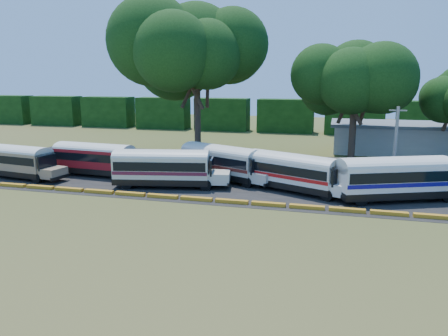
% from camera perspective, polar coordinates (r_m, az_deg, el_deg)
% --- Properties ---
extents(ground, '(160.00, 160.00, 0.00)m').
position_cam_1_polar(ground, '(34.85, -1.79, -4.90)').
color(ground, '#384B19').
rests_on(ground, ground).
extents(asphalt_strip, '(64.00, 24.00, 0.02)m').
position_cam_1_polar(asphalt_strip, '(45.90, 3.71, -0.78)').
color(asphalt_strip, black).
rests_on(asphalt_strip, ground).
extents(curb, '(53.70, 0.45, 0.30)m').
position_cam_1_polar(curb, '(35.73, -1.33, -4.22)').
color(curb, '#C18516').
rests_on(curb, ground).
extents(terminal_building, '(19.00, 9.00, 4.00)m').
position_cam_1_polar(terminal_building, '(63.03, 22.46, 3.67)').
color(terminal_building, '#BCB5AC').
rests_on(terminal_building, ground).
extents(treeline_backdrop, '(130.00, 4.00, 6.00)m').
position_cam_1_polar(treeline_backdrop, '(80.84, 8.06, 6.77)').
color(treeline_backdrop, black).
rests_on(treeline_backdrop, ground).
extents(bus_beige, '(10.30, 3.86, 3.31)m').
position_cam_1_polar(bus_beige, '(48.54, -25.54, 1.03)').
color(bus_beige, black).
rests_on(bus_beige, ground).
extents(bus_red, '(10.43, 3.41, 3.37)m').
position_cam_1_polar(bus_red, '(46.61, -16.37, 1.36)').
color(bus_red, black).
rests_on(bus_red, ground).
extents(bus_cream_west, '(10.96, 4.64, 3.50)m').
position_cam_1_polar(bus_cream_west, '(40.43, -7.79, 0.25)').
color(bus_cream_west, black).
rests_on(bus_cream_west, ground).
extents(bus_cream_east, '(10.54, 6.65, 3.43)m').
position_cam_1_polar(bus_cream_east, '(42.95, -0.16, 0.99)').
color(bus_cream_east, black).
rests_on(bus_cream_east, ground).
extents(bus_white_red, '(10.43, 6.51, 3.39)m').
position_cam_1_polar(bus_white_red, '(39.08, 9.10, -0.30)').
color(bus_white_red, black).
rests_on(bus_white_red, ground).
extents(bus_white_blue, '(11.30, 6.85, 3.66)m').
position_cam_1_polar(bus_white_blue, '(38.33, 21.51, -0.99)').
color(bus_white_blue, black).
rests_on(bus_white_blue, ground).
extents(tree_west, '(14.06, 14.06, 18.79)m').
position_cam_1_polar(tree_west, '(54.83, -3.60, 15.58)').
color(tree_west, '#3A291D').
rests_on(tree_west, ground).
extents(tree_center, '(10.24, 10.24, 14.13)m').
position_cam_1_polar(tree_center, '(53.16, 16.86, 11.68)').
color(tree_center, '#3A291D').
rests_on(tree_center, ground).
extents(utility_pole, '(1.60, 0.30, 7.27)m').
position_cam_1_polar(utility_pole, '(45.06, 21.48, 3.00)').
color(utility_pole, gray).
rests_on(utility_pole, ground).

